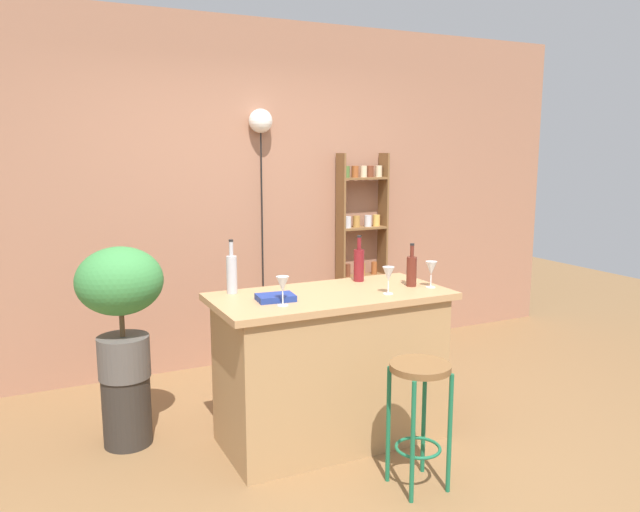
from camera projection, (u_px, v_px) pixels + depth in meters
name	position (u px, v px, depth m)	size (l,w,h in m)	color
ground	(354.00, 459.00, 3.58)	(12.00, 12.00, 0.00)	brown
back_wall	(240.00, 195.00, 5.07)	(6.40, 0.10, 2.80)	#9E6B51
kitchen_counter	(330.00, 366.00, 3.76)	(1.42, 0.68, 0.93)	#A87F51
bar_stool	(419.00, 397.00, 3.21)	(0.32, 0.32, 0.68)	#196642
spice_shelf	(362.00, 248.00, 5.48)	(0.45, 0.16, 1.74)	brown
plant_stool	(127.00, 410.00, 3.74)	(0.29, 0.29, 0.43)	#2D2823
potted_plant	(120.00, 297.00, 3.62)	(0.50, 0.45, 0.79)	#514C47
bottle_wine_red	(412.00, 270.00, 3.85)	(0.06, 0.06, 0.27)	#5B2319
bottle_spirits_clear	(232.00, 273.00, 3.66)	(0.06, 0.06, 0.32)	#B2B2B7
bottle_olive_oil	(359.00, 264.00, 4.00)	(0.07, 0.07, 0.30)	maroon
wine_glass_left	(283.00, 285.00, 3.37)	(0.07, 0.07, 0.16)	silver
wine_glass_center	(388.00, 275.00, 3.64)	(0.07, 0.07, 0.16)	silver
wine_glass_right	(431.00, 269.00, 3.81)	(0.07, 0.07, 0.16)	silver
cookbook	(276.00, 298.00, 3.50)	(0.21, 0.15, 0.04)	navy
pendant_globe_light	(261.00, 126.00, 4.94)	(0.19, 0.19, 2.09)	black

